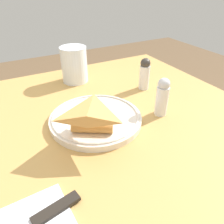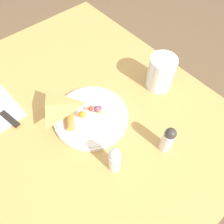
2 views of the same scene
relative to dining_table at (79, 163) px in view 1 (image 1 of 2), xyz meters
name	(u,v)px [view 1 (image 1 of 2)]	position (x,y,z in m)	size (l,w,h in m)	color
dining_table	(79,163)	(0.00, 0.00, 0.00)	(1.00, 0.79, 0.77)	tan
plate_pizza	(96,118)	(-0.05, 0.00, 0.14)	(0.24, 0.24, 0.05)	silver
milk_glass	(74,65)	(-0.10, -0.27, 0.18)	(0.09, 0.09, 0.12)	white
salt_shaker	(162,97)	(-0.23, 0.05, 0.18)	(0.03, 0.03, 0.11)	silver
pepper_shaker	(145,74)	(-0.28, -0.10, 0.17)	(0.03, 0.03, 0.10)	silver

